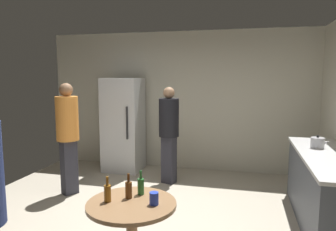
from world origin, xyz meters
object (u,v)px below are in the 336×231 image
(person_in_black_shirt, at_px, (169,128))
(person_in_orange_shirt, at_px, (68,130))
(refrigerator, at_px, (123,125))
(foreground_table, at_px, (132,214))
(beer_bottle_green, at_px, (141,186))
(kettle, at_px, (318,143))
(beer_bottle_brown, at_px, (129,189))
(beer_bottle_amber, at_px, (108,193))
(plastic_cup_blue, at_px, (154,198))

(person_in_black_shirt, bearing_deg, person_in_orange_shirt, -38.38)
(refrigerator, height_order, foreground_table, refrigerator)
(refrigerator, bearing_deg, foreground_table, -66.84)
(refrigerator, relative_size, beer_bottle_green, 7.83)
(beer_bottle_green, bearing_deg, refrigerator, 114.88)
(foreground_table, bearing_deg, person_in_black_shirt, 96.49)
(kettle, relative_size, person_in_orange_shirt, 0.14)
(foreground_table, relative_size, person_in_black_shirt, 0.48)
(refrigerator, relative_size, beer_bottle_brown, 7.83)
(beer_bottle_green, height_order, person_in_orange_shirt, person_in_orange_shirt)
(beer_bottle_green, bearing_deg, beer_bottle_brown, -125.16)
(kettle, relative_size, person_in_black_shirt, 0.15)
(beer_bottle_amber, relative_size, plastic_cup_blue, 2.09)
(person_in_orange_shirt, bearing_deg, beer_bottle_green, -9.76)
(plastic_cup_blue, bearing_deg, kettle, 48.31)
(beer_bottle_amber, bearing_deg, plastic_cup_blue, 5.43)
(beer_bottle_brown, bearing_deg, foreground_table, -56.08)
(foreground_table, height_order, beer_bottle_amber, beer_bottle_amber)
(beer_bottle_green, xyz_separation_m, plastic_cup_blue, (0.19, -0.20, -0.03))
(beer_bottle_brown, bearing_deg, kettle, 42.83)
(kettle, height_order, beer_bottle_brown, kettle)
(beer_bottle_amber, height_order, person_in_orange_shirt, person_in_orange_shirt)
(beer_bottle_amber, bearing_deg, person_in_orange_shirt, 129.85)
(foreground_table, height_order, person_in_black_shirt, person_in_black_shirt)
(kettle, bearing_deg, person_in_black_shirt, 162.20)
(person_in_orange_shirt, bearing_deg, kettle, 34.75)
(beer_bottle_green, bearing_deg, beer_bottle_amber, -134.40)
(beer_bottle_brown, distance_m, plastic_cup_blue, 0.28)
(foreground_table, distance_m, beer_bottle_brown, 0.22)
(beer_bottle_brown, bearing_deg, beer_bottle_green, 54.84)
(foreground_table, height_order, person_in_orange_shirt, person_in_orange_shirt)
(kettle, xyz_separation_m, plastic_cup_blue, (-1.69, -1.90, -0.18))
(kettle, xyz_separation_m, beer_bottle_brown, (-1.96, -1.81, -0.15))
(person_in_black_shirt, xyz_separation_m, person_in_orange_shirt, (-1.40, -0.86, 0.05))
(beer_bottle_green, xyz_separation_m, person_in_black_shirt, (-0.32, 2.40, 0.15))
(refrigerator, height_order, beer_bottle_green, refrigerator)
(foreground_table, xyz_separation_m, plastic_cup_blue, (0.21, 0.00, 0.16))
(kettle, distance_m, foreground_table, 2.71)
(beer_bottle_amber, xyz_separation_m, person_in_orange_shirt, (-1.48, 1.78, 0.20))
(plastic_cup_blue, distance_m, person_in_orange_shirt, 2.58)
(kettle, xyz_separation_m, foreground_table, (-1.90, -1.90, -0.34))
(kettle, bearing_deg, plastic_cup_blue, -131.69)
(beer_bottle_brown, relative_size, beer_bottle_green, 1.00)
(beer_bottle_brown, relative_size, person_in_orange_shirt, 0.13)
(refrigerator, bearing_deg, person_in_black_shirt, -26.90)
(beer_bottle_brown, height_order, plastic_cup_blue, beer_bottle_brown)
(beer_bottle_amber, height_order, person_in_black_shirt, person_in_black_shirt)
(foreground_table, height_order, plastic_cup_blue, plastic_cup_blue)
(foreground_table, bearing_deg, plastic_cup_blue, 1.18)
(beer_bottle_amber, height_order, plastic_cup_blue, beer_bottle_amber)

